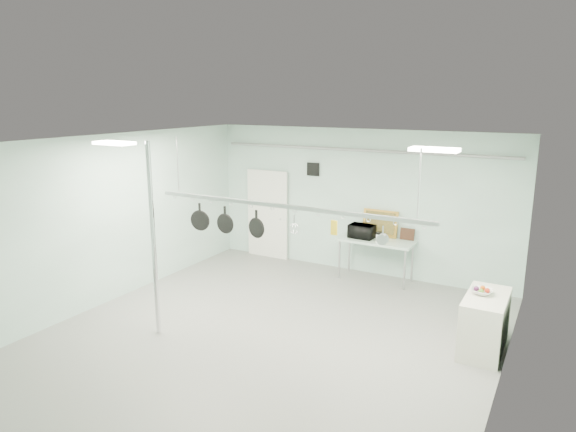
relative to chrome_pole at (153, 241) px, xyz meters
The scene contains 25 objects.
floor 2.41m from the chrome_pole, 19.44° to the left, with size 8.00×8.00×0.00m, color gray.
ceiling 2.40m from the chrome_pole, 19.44° to the left, with size 7.00×8.00×0.02m, color silver.
back_wall 4.89m from the chrome_pole, 69.68° to the left, with size 7.00×0.02×3.20m, color silver.
right_wall 5.22m from the chrome_pole, ahead, with size 0.02×8.00×3.20m, color silver.
door 4.61m from the chrome_pole, 97.53° to the left, with size 1.10×0.10×2.20m, color silver.
wall_vent 4.65m from the chrome_pole, 82.52° to the left, with size 0.30×0.04×0.30m, color black.
conduit_pipe 4.95m from the chrome_pole, 69.30° to the left, with size 0.07×0.07×6.60m, color gray.
chrome_pole is the anchor object (origin of this frame).
prep_table 4.85m from the chrome_pole, 61.29° to the left, with size 1.60×0.70×0.91m.
side_cabinet 5.37m from the chrome_pole, 22.41° to the left, with size 0.60×1.20×0.90m, color beige.
pot_rack 2.19m from the chrome_pole, 25.35° to the left, with size 4.80×0.06×1.00m.
light_panel_left 1.65m from the chrome_pole, 158.20° to the right, with size 0.65×0.30×0.05m, color white.
light_panel_right 4.55m from the chrome_pole, 16.31° to the left, with size 0.65×0.30×0.05m, color white.
microwave 4.65m from the chrome_pole, 64.61° to the left, with size 0.53×0.36×0.29m, color black.
coffee_canister 4.72m from the chrome_pole, 58.72° to the left, with size 0.14×0.14×0.18m, color white.
painting_large 5.06m from the chrome_pole, 63.26° to the left, with size 0.78×0.05×0.58m, color gold.
painting_small 5.37m from the chrome_pole, 57.42° to the left, with size 0.30×0.04×0.25m, color #321C11.
fruit_bowl 5.22m from the chrome_pole, 23.24° to the left, with size 0.33×0.33×0.08m, color silver.
skillet_left 0.97m from the chrome_pole, 74.98° to the left, with size 0.36×0.06×0.47m, color black, non-canonical shape.
skillet_mid 1.21m from the chrome_pole, 49.29° to the left, with size 0.34×0.06×0.47m, color black, non-canonical shape.
skillet_right 1.68m from the chrome_pole, 32.78° to the left, with size 0.33×0.06×0.44m, color black, non-canonical shape.
whisk 2.30m from the chrome_pole, 23.23° to the left, with size 0.16×0.16×0.32m, color #AEAEB3, non-canonical shape.
grater 2.93m from the chrome_pole, 18.01° to the left, with size 0.10×0.02×0.24m, color #C98F17, non-canonical shape.
saucepan 3.65m from the chrome_pole, 14.33° to the left, with size 0.16×0.09×0.27m, color #ABAAAF, non-canonical shape.
fruit_cluster 5.22m from the chrome_pole, 23.24° to the left, with size 0.24×0.24×0.09m, color #AB210F, non-canonical shape.
Camera 1 is at (4.06, -6.49, 3.85)m, focal length 32.00 mm.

